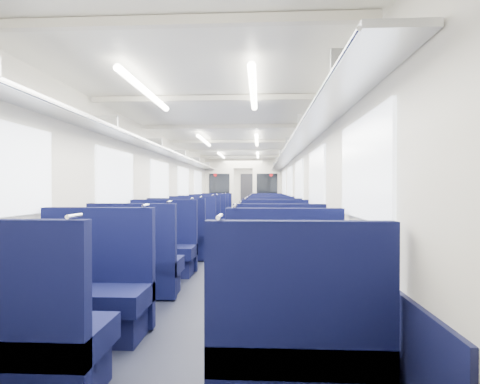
% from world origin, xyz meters
% --- Properties ---
extents(floor, '(2.80, 18.00, 0.01)m').
position_xyz_m(floor, '(0.00, 0.00, 0.00)').
color(floor, black).
rests_on(floor, ground).
extents(ceiling, '(2.80, 18.00, 0.01)m').
position_xyz_m(ceiling, '(0.00, 0.00, 2.35)').
color(ceiling, white).
rests_on(ceiling, wall_left).
extents(wall_left, '(0.02, 18.00, 2.35)m').
position_xyz_m(wall_left, '(-1.40, 0.00, 1.18)').
color(wall_left, beige).
rests_on(wall_left, floor).
extents(dado_left, '(0.03, 17.90, 0.70)m').
position_xyz_m(dado_left, '(-1.39, 0.00, 0.35)').
color(dado_left, black).
rests_on(dado_left, floor).
extents(wall_right, '(0.02, 18.00, 2.35)m').
position_xyz_m(wall_right, '(1.40, 0.00, 1.18)').
color(wall_right, beige).
rests_on(wall_right, floor).
extents(dado_right, '(0.03, 17.90, 0.70)m').
position_xyz_m(dado_right, '(1.39, 0.00, 0.35)').
color(dado_right, black).
rests_on(dado_right, floor).
extents(wall_far, '(2.80, 0.02, 2.35)m').
position_xyz_m(wall_far, '(0.00, 9.00, 1.18)').
color(wall_far, beige).
rests_on(wall_far, floor).
extents(luggage_rack_left, '(0.36, 17.40, 0.18)m').
position_xyz_m(luggage_rack_left, '(-1.21, 0.00, 1.97)').
color(luggage_rack_left, '#B2B5BA').
rests_on(luggage_rack_left, wall_left).
extents(luggage_rack_right, '(0.36, 17.40, 0.18)m').
position_xyz_m(luggage_rack_right, '(1.21, 0.00, 1.97)').
color(luggage_rack_right, '#B2B5BA').
rests_on(luggage_rack_right, wall_right).
extents(windows, '(2.78, 15.60, 0.75)m').
position_xyz_m(windows, '(0.00, -0.46, 1.42)').
color(windows, white).
rests_on(windows, wall_left).
extents(ceiling_fittings, '(2.70, 16.06, 0.11)m').
position_xyz_m(ceiling_fittings, '(0.00, -0.26, 2.29)').
color(ceiling_fittings, silver).
rests_on(ceiling_fittings, ceiling).
extents(end_door, '(0.75, 0.06, 2.00)m').
position_xyz_m(end_door, '(0.00, 8.94, 1.00)').
color(end_door, black).
rests_on(end_door, floor).
extents(bulkhead, '(2.80, 0.10, 2.35)m').
position_xyz_m(bulkhead, '(-0.00, 3.45, 1.23)').
color(bulkhead, silver).
rests_on(bulkhead, floor).
extents(seat_0, '(1.01, 0.56, 1.13)m').
position_xyz_m(seat_0, '(-0.83, -8.18, 0.35)').
color(seat_0, '#0C0F39').
rests_on(seat_0, floor).
extents(seat_1, '(1.01, 0.56, 1.13)m').
position_xyz_m(seat_1, '(0.83, -8.18, 0.35)').
color(seat_1, '#0C0F39').
rests_on(seat_1, floor).
extents(seat_2, '(1.01, 0.56, 1.13)m').
position_xyz_m(seat_2, '(-0.83, -7.18, 0.35)').
color(seat_2, '#0C0F39').
rests_on(seat_2, floor).
extents(seat_3, '(1.01, 0.56, 1.13)m').
position_xyz_m(seat_3, '(0.83, -7.21, 0.35)').
color(seat_3, '#0C0F39').
rests_on(seat_3, floor).
extents(seat_4, '(1.01, 0.56, 1.13)m').
position_xyz_m(seat_4, '(-0.83, -6.02, 0.35)').
color(seat_4, '#0C0F39').
rests_on(seat_4, floor).
extents(seat_5, '(1.01, 0.56, 1.13)m').
position_xyz_m(seat_5, '(0.83, -6.06, 0.35)').
color(seat_5, '#0C0F39').
rests_on(seat_5, floor).
extents(seat_6, '(1.01, 0.56, 1.13)m').
position_xyz_m(seat_6, '(-0.83, -4.88, 0.35)').
color(seat_6, '#0C0F39').
rests_on(seat_6, floor).
extents(seat_7, '(1.01, 0.56, 1.13)m').
position_xyz_m(seat_7, '(0.83, -4.86, 0.35)').
color(seat_7, '#0C0F39').
rests_on(seat_7, floor).
extents(seat_8, '(1.01, 0.56, 1.13)m').
position_xyz_m(seat_8, '(-0.83, -3.76, 0.35)').
color(seat_8, '#0C0F39').
rests_on(seat_8, floor).
extents(seat_9, '(1.01, 0.56, 1.13)m').
position_xyz_m(seat_9, '(0.83, -3.76, 0.35)').
color(seat_9, '#0C0F39').
rests_on(seat_9, floor).
extents(seat_10, '(1.01, 0.56, 1.13)m').
position_xyz_m(seat_10, '(-0.83, -2.48, 0.35)').
color(seat_10, '#0C0F39').
rests_on(seat_10, floor).
extents(seat_11, '(1.01, 0.56, 1.13)m').
position_xyz_m(seat_11, '(0.83, -2.59, 0.35)').
color(seat_11, '#0C0F39').
rests_on(seat_11, floor).
extents(seat_12, '(1.01, 0.56, 1.13)m').
position_xyz_m(seat_12, '(-0.83, -1.30, 0.35)').
color(seat_12, '#0C0F39').
rests_on(seat_12, floor).
extents(seat_13, '(1.01, 0.56, 1.13)m').
position_xyz_m(seat_13, '(0.83, -1.26, 0.35)').
color(seat_13, '#0C0F39').
rests_on(seat_13, floor).
extents(seat_14, '(1.01, 0.56, 1.13)m').
position_xyz_m(seat_14, '(-0.83, -0.23, 0.35)').
color(seat_14, '#0C0F39').
rests_on(seat_14, floor).
extents(seat_15, '(1.01, 0.56, 1.13)m').
position_xyz_m(seat_15, '(0.83, -0.13, 0.35)').
color(seat_15, '#0C0F39').
rests_on(seat_15, floor).
extents(seat_16, '(1.01, 0.56, 1.13)m').
position_xyz_m(seat_16, '(-0.83, 0.91, 0.35)').
color(seat_16, '#0C0F39').
rests_on(seat_16, floor).
extents(seat_17, '(1.01, 0.56, 1.13)m').
position_xyz_m(seat_17, '(0.83, 0.93, 0.35)').
color(seat_17, '#0C0F39').
rests_on(seat_17, floor).
extents(seat_18, '(1.01, 0.56, 1.13)m').
position_xyz_m(seat_18, '(-0.83, 2.01, 0.35)').
color(seat_18, '#0C0F39').
rests_on(seat_18, floor).
extents(seat_19, '(1.01, 0.56, 1.13)m').
position_xyz_m(seat_19, '(0.83, 2.04, 0.35)').
color(seat_19, '#0C0F39').
rests_on(seat_19, floor).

